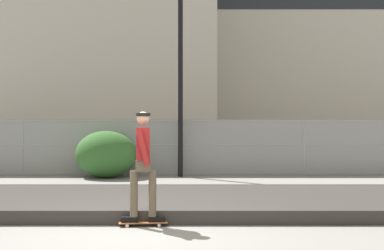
# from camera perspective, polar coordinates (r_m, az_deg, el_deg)

# --- Properties ---
(ground_plane) EXTENTS (120.00, 120.00, 0.00)m
(ground_plane) POSITION_cam_1_polar(r_m,az_deg,el_deg) (7.97, -6.99, -12.14)
(ground_plane) COLOR slate
(gravel_berm) EXTENTS (15.77, 3.66, 0.25)m
(gravel_berm) POSITION_cam_1_polar(r_m,az_deg,el_deg) (10.17, -5.39, -8.78)
(gravel_berm) COLOR #33302D
(gravel_berm) RESTS_ON ground_plane
(skateboard) EXTENTS (0.81, 0.27, 0.07)m
(skateboard) POSITION_cam_1_polar(r_m,az_deg,el_deg) (8.33, -5.59, -11.21)
(skateboard) COLOR #9E5B33
(skateboard) RESTS_ON ground_plane
(skater) EXTENTS (0.73, 0.60, 1.83)m
(skater) POSITION_cam_1_polar(r_m,az_deg,el_deg) (8.19, -5.59, -3.92)
(skater) COLOR black
(skater) RESTS_ON skateboard
(chain_fence) EXTENTS (28.06, 0.06, 1.85)m
(chain_fence) POSITION_cam_1_polar(r_m,az_deg,el_deg) (16.32, -3.28, -2.59)
(chain_fence) COLOR gray
(chain_fence) RESTS_ON ground_plane
(street_lamp) EXTENTS (0.44, 0.44, 6.92)m
(street_lamp) POSITION_cam_1_polar(r_m,az_deg,el_deg) (16.10, -1.25, 9.38)
(street_lamp) COLOR black
(street_lamp) RESTS_ON ground_plane
(parked_car_near) EXTENTS (4.43, 2.00, 1.66)m
(parked_car_near) POSITION_cam_1_polar(r_m,az_deg,el_deg) (20.19, -11.29, -2.36)
(parked_car_near) COLOR #474C54
(parked_car_near) RESTS_ON ground_plane
(parked_car_mid) EXTENTS (4.44, 2.02, 1.66)m
(parked_car_mid) POSITION_cam_1_polar(r_m,az_deg,el_deg) (19.76, 7.64, -2.41)
(parked_car_mid) COLOR maroon
(parked_car_mid) RESTS_ON ground_plane
(library_building) EXTENTS (26.91, 12.20, 24.99)m
(library_building) POSITION_cam_1_polar(r_m,az_deg,el_deg) (48.28, -13.95, 12.97)
(library_building) COLOR #B2AFA8
(library_building) RESTS_ON ground_plane
(office_block) EXTENTS (29.27, 15.97, 22.79)m
(office_block) POSITION_cam_1_polar(r_m,az_deg,el_deg) (57.25, 10.03, 9.80)
(office_block) COLOR #B2AFA8
(office_block) RESTS_ON ground_plane
(shrub_left) EXTENTS (1.92, 1.57, 1.49)m
(shrub_left) POSITION_cam_1_polar(r_m,az_deg,el_deg) (15.81, -9.85, -3.37)
(shrub_left) COLOR #2D5B28
(shrub_left) RESTS_ON ground_plane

